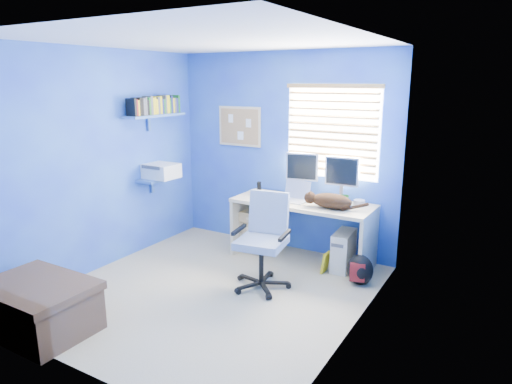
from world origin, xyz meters
The scene contains 23 objects.
floor centered at (0.00, 0.00, 0.00)m, with size 3.00×3.20×0.00m, color #C4B691.
ceiling centered at (0.00, 0.00, 2.50)m, with size 3.00×3.20×0.00m, color white.
wall_back centered at (0.00, 1.60, 1.25)m, with size 3.00×0.01×2.50m, color #2134C1.
wall_front centered at (0.00, -1.60, 1.25)m, with size 3.00×0.01×2.50m, color #2134C1.
wall_left centered at (-1.50, 0.00, 1.25)m, with size 0.01×3.20×2.50m, color #2134C1.
wall_right centered at (1.50, 0.00, 1.25)m, with size 0.01×3.20×2.50m, color #2134C1.
desk centered at (0.44, 1.26, 0.37)m, with size 1.68×0.65×0.74m, color #CFB582.
laptop centered at (0.33, 1.21, 0.85)m, with size 0.33×0.26×0.22m, color silver.
monitor_left centered at (0.31, 1.52, 1.01)m, with size 0.40×0.12×0.54m, color silver.
monitor_right centered at (0.83, 1.48, 1.01)m, with size 0.40×0.12×0.54m, color silver.
phone centered at (-0.17, 1.27, 0.82)m, with size 0.09×0.11×0.17m, color black.
mug centered at (0.89, 1.42, 0.79)m, with size 0.10×0.09×0.10m, color #1A681D.
cd_spindle centered at (1.08, 1.41, 0.78)m, with size 0.13×0.13×0.07m, color silver.
cat centered at (0.84, 1.16, 0.83)m, with size 0.48×0.25×0.17m, color black.
tower_pc centered at (0.97, 1.26, 0.23)m, with size 0.19×0.44×0.45m, color beige.
drawer_boxes centered at (-0.20, 1.23, 0.27)m, with size 0.35×0.28×0.54m, color tan.
yellow_book centered at (0.83, 1.06, 0.12)m, with size 0.03×0.17×0.24m, color yellow.
backpack centered at (1.27, 0.95, 0.17)m, with size 0.29×0.22×0.34m, color black.
bed_corner centered at (-0.85, -1.39, 0.22)m, with size 0.93×0.66×0.45m, color #503828.
office_chair centered at (0.39, 0.39, 0.37)m, with size 0.66×0.66×1.00m.
window_blinds centered at (0.65, 1.57, 1.55)m, with size 1.15×0.05×1.10m.
corkboard centered at (-0.65, 1.58, 1.55)m, with size 0.64×0.02×0.52m.
wall_shelves centered at (-1.35, 0.75, 1.43)m, with size 0.42×0.90×1.05m.
Camera 1 is at (2.62, -3.54, 2.14)m, focal length 32.00 mm.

